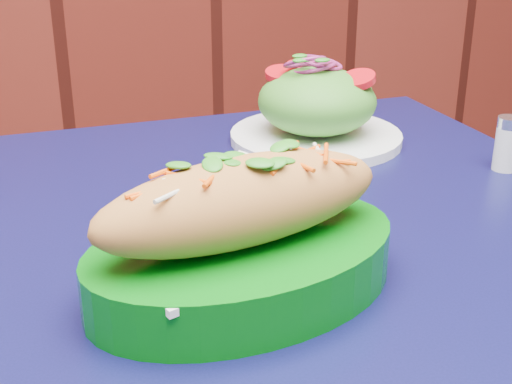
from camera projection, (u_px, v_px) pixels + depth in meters
name	position (u px, v px, depth m)	size (l,w,h in m)	color
cafe_table	(241.00, 329.00, 0.67)	(0.83, 0.83, 0.75)	black
banh_mi_basket	(243.00, 237.00, 0.54)	(0.28, 0.20, 0.12)	#03640C
salad_plate	(317.00, 108.00, 0.89)	(0.22, 0.22, 0.11)	white
salt_shaker	(507.00, 144.00, 0.80)	(0.03, 0.03, 0.06)	white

